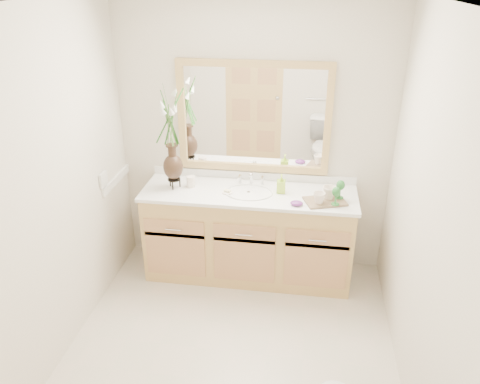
% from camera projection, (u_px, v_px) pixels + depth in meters
% --- Properties ---
extents(floor, '(2.60, 2.60, 0.00)m').
position_uv_depth(floor, '(230.00, 351.00, 3.45)').
color(floor, beige).
rests_on(floor, ground).
extents(ceiling, '(2.40, 2.60, 0.02)m').
position_uv_depth(ceiling, '(226.00, 2.00, 2.42)').
color(ceiling, white).
rests_on(ceiling, wall_back).
extents(wall_back, '(2.40, 0.02, 2.40)m').
position_uv_depth(wall_back, '(253.00, 140.00, 4.10)').
color(wall_back, beige).
rests_on(wall_back, floor).
extents(wall_front, '(2.40, 0.02, 2.40)m').
position_uv_depth(wall_front, '(171.00, 363.00, 1.78)').
color(wall_front, beige).
rests_on(wall_front, floor).
extents(wall_left, '(0.02, 2.60, 2.40)m').
position_uv_depth(wall_left, '(50.00, 195.00, 3.10)').
color(wall_left, beige).
rests_on(wall_left, floor).
extents(wall_right, '(0.02, 2.60, 2.40)m').
position_uv_depth(wall_right, '(427.00, 221.00, 2.78)').
color(wall_right, beige).
rests_on(wall_right, floor).
extents(vanity, '(1.80, 0.55, 0.80)m').
position_uv_depth(vanity, '(248.00, 235.00, 4.19)').
color(vanity, tan).
rests_on(vanity, floor).
extents(counter, '(1.84, 0.57, 0.03)m').
position_uv_depth(counter, '(249.00, 193.00, 4.01)').
color(counter, white).
rests_on(counter, vanity).
extents(sink, '(0.38, 0.34, 0.23)m').
position_uv_depth(sink, '(249.00, 198.00, 4.01)').
color(sink, white).
rests_on(sink, counter).
extents(mirror, '(1.32, 0.04, 0.97)m').
position_uv_depth(mirror, '(253.00, 118.00, 3.99)').
color(mirror, white).
rests_on(mirror, wall_back).
extents(switch_plate, '(0.02, 0.12, 0.12)m').
position_uv_depth(switch_plate, '(103.00, 179.00, 3.87)').
color(switch_plate, white).
rests_on(switch_plate, wall_left).
extents(flower_vase, '(0.20, 0.20, 0.82)m').
position_uv_depth(flower_vase, '(170.00, 126.00, 3.84)').
color(flower_vase, black).
rests_on(flower_vase, counter).
extents(tumbler, '(0.08, 0.08, 0.10)m').
position_uv_depth(tumbler, '(191.00, 181.00, 4.08)').
color(tumbler, white).
rests_on(tumbler, counter).
extents(soap_dish, '(0.09, 0.09, 0.03)m').
position_uv_depth(soap_dish, '(227.00, 192.00, 3.98)').
color(soap_dish, white).
rests_on(soap_dish, counter).
extents(soap_bottle, '(0.07, 0.07, 0.15)m').
position_uv_depth(soap_bottle, '(281.00, 185.00, 3.96)').
color(soap_bottle, '#A4D832').
rests_on(soap_bottle, counter).
extents(purple_dish, '(0.12, 0.11, 0.04)m').
position_uv_depth(purple_dish, '(297.00, 203.00, 3.77)').
color(purple_dish, '#6B297B').
rests_on(purple_dish, counter).
extents(tray, '(0.38, 0.31, 0.02)m').
position_uv_depth(tray, '(325.00, 201.00, 3.82)').
color(tray, brown).
rests_on(tray, counter).
extents(mug_left, '(0.10, 0.09, 0.10)m').
position_uv_depth(mug_left, '(319.00, 198.00, 3.75)').
color(mug_left, white).
rests_on(mug_left, tray).
extents(mug_right, '(0.15, 0.15, 0.11)m').
position_uv_depth(mug_right, '(329.00, 192.00, 3.83)').
color(mug_right, white).
rests_on(mug_right, tray).
extents(goblet_front, '(0.07, 0.07, 0.15)m').
position_uv_depth(goblet_front, '(336.00, 193.00, 3.71)').
color(goblet_front, '#27752E').
rests_on(goblet_front, tray).
extents(goblet_back, '(0.07, 0.07, 0.16)m').
position_uv_depth(goblet_back, '(340.00, 186.00, 3.81)').
color(goblet_back, '#27752E').
rests_on(goblet_back, tray).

